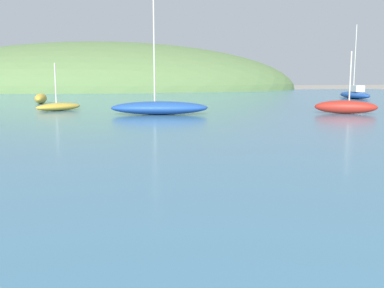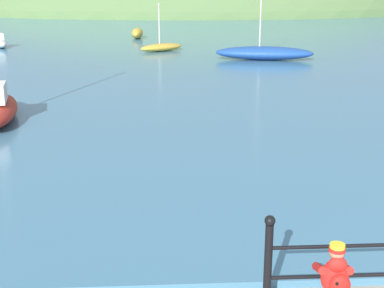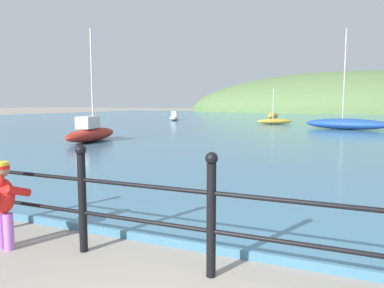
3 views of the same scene
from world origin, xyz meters
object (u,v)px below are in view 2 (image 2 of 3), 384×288
at_px(boat_nearest_quay, 137,33).
at_px(boat_white_sailboat, 162,47).
at_px(boat_red_dinghy, 0,43).
at_px(boat_mid_harbor, 264,53).
at_px(child_in_coat, 335,279).

relative_size(boat_nearest_quay, boat_white_sailboat, 0.87).
height_order(boat_red_dinghy, boat_mid_harbor, boat_mid_harbor).
bearing_deg(boat_nearest_quay, boat_red_dinghy, -147.15).
distance_m(boat_mid_harbor, boat_white_sailboat, 6.17).
bearing_deg(boat_mid_harbor, boat_nearest_quay, 120.67).
xyz_separation_m(child_in_coat, boat_mid_harbor, (3.13, 20.65, -0.17)).
xyz_separation_m(boat_nearest_quay, boat_white_sailboat, (1.60, -7.26, -0.12)).
bearing_deg(boat_nearest_quay, boat_mid_harbor, -59.33).
bearing_deg(child_in_coat, boat_red_dinghy, 112.52).
bearing_deg(boat_red_dinghy, boat_mid_harbor, -23.05).
bearing_deg(child_in_coat, boat_mid_harbor, 81.39).
xyz_separation_m(boat_mid_harbor, boat_white_sailboat, (-4.91, 3.73, -0.12)).
height_order(child_in_coat, boat_mid_harbor, boat_mid_harbor).
bearing_deg(boat_red_dinghy, boat_white_sailboat, -13.97).
xyz_separation_m(child_in_coat, boat_nearest_quay, (-3.39, 31.64, -0.17)).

